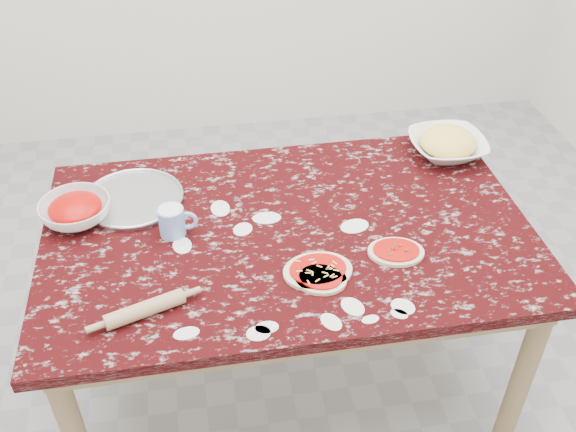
{
  "coord_description": "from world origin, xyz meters",
  "views": [
    {
      "loc": [
        -0.27,
        -1.62,
        2.09
      ],
      "look_at": [
        0.0,
        0.0,
        0.8
      ],
      "focal_mm": 40.14,
      "sensor_mm": 36.0,
      "label": 1
    }
  ],
  "objects_px": {
    "worktable": "(288,247)",
    "cheese_bowl": "(447,146)",
    "rolling_pin": "(145,309)",
    "pizza_tray": "(133,199)",
    "sauce_bowl": "(76,211)",
    "flour_mug": "(173,221)"
  },
  "relations": [
    {
      "from": "cheese_bowl",
      "to": "worktable",
      "type": "bearing_deg",
      "value": -153.0
    },
    {
      "from": "worktable",
      "to": "sauce_bowl",
      "type": "bearing_deg",
      "value": 166.92
    },
    {
      "from": "cheese_bowl",
      "to": "flour_mug",
      "type": "xyz_separation_m",
      "value": [
        -1.04,
        -0.31,
        0.02
      ]
    },
    {
      "from": "sauce_bowl",
      "to": "rolling_pin",
      "type": "distance_m",
      "value": 0.53
    },
    {
      "from": "sauce_bowl",
      "to": "cheese_bowl",
      "type": "distance_m",
      "value": 1.37
    },
    {
      "from": "rolling_pin",
      "to": "pizza_tray",
      "type": "bearing_deg",
      "value": 94.8
    },
    {
      "from": "pizza_tray",
      "to": "flour_mug",
      "type": "height_order",
      "value": "flour_mug"
    },
    {
      "from": "sauce_bowl",
      "to": "cheese_bowl",
      "type": "bearing_deg",
      "value": 7.68
    },
    {
      "from": "pizza_tray",
      "to": "rolling_pin",
      "type": "xyz_separation_m",
      "value": [
        0.05,
        -0.55,
        0.02
      ]
    },
    {
      "from": "cheese_bowl",
      "to": "rolling_pin",
      "type": "height_order",
      "value": "cheese_bowl"
    },
    {
      "from": "pizza_tray",
      "to": "cheese_bowl",
      "type": "relative_size",
      "value": 1.2
    },
    {
      "from": "cheese_bowl",
      "to": "rolling_pin",
      "type": "bearing_deg",
      "value": -149.81
    },
    {
      "from": "worktable",
      "to": "cheese_bowl",
      "type": "bearing_deg",
      "value": 27.0
    },
    {
      "from": "worktable",
      "to": "sauce_bowl",
      "type": "relative_size",
      "value": 6.87
    },
    {
      "from": "flour_mug",
      "to": "rolling_pin",
      "type": "relative_size",
      "value": 0.56
    },
    {
      "from": "worktable",
      "to": "flour_mug",
      "type": "xyz_separation_m",
      "value": [
        -0.37,
        0.03,
        0.13
      ]
    },
    {
      "from": "worktable",
      "to": "pizza_tray",
      "type": "bearing_deg",
      "value": 154.89
    },
    {
      "from": "worktable",
      "to": "rolling_pin",
      "type": "distance_m",
      "value": 0.57
    },
    {
      "from": "pizza_tray",
      "to": "sauce_bowl",
      "type": "height_order",
      "value": "sauce_bowl"
    },
    {
      "from": "worktable",
      "to": "rolling_pin",
      "type": "bearing_deg",
      "value": -145.49
    },
    {
      "from": "pizza_tray",
      "to": "flour_mug",
      "type": "bearing_deg",
      "value": -56.05
    },
    {
      "from": "flour_mug",
      "to": "sauce_bowl",
      "type": "bearing_deg",
      "value": 158.51
    }
  ]
}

